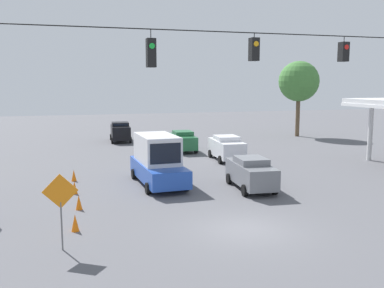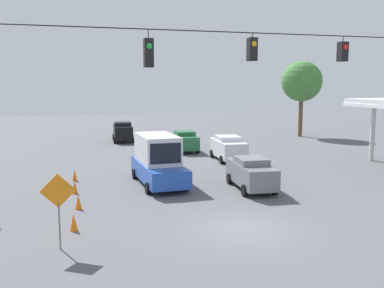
# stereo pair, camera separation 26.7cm
# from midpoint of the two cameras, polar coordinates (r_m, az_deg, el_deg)

# --- Properties ---
(ground_plane) EXTENTS (140.00, 140.00, 0.00)m
(ground_plane) POSITION_cam_midpoint_polar(r_m,az_deg,el_deg) (18.29, 6.70, -11.24)
(ground_plane) COLOR #56565B
(overhead_signal_span) EXTENTS (22.85, 0.38, 8.41)m
(overhead_signal_span) POSITION_cam_midpoint_polar(r_m,az_deg,el_deg) (16.79, 7.35, 5.38)
(overhead_signal_span) COLOR #4C473D
(overhead_signal_span) RESTS_ON ground_plane
(sedan_green_oncoming_deep) EXTENTS (2.14, 4.53, 1.82)m
(sedan_green_oncoming_deep) POSITION_cam_midpoint_polar(r_m,az_deg,el_deg) (38.41, -1.42, 0.46)
(sedan_green_oncoming_deep) COLOR #236038
(sedan_green_oncoming_deep) RESTS_ON ground_plane
(sedan_white_oncoming_far) EXTENTS (2.33, 4.64, 1.94)m
(sedan_white_oncoming_far) POSITION_cam_midpoint_polar(r_m,az_deg,el_deg) (33.91, 4.39, -0.47)
(sedan_white_oncoming_far) COLOR silver
(sedan_white_oncoming_far) RESTS_ON ground_plane
(sedan_grey_crossing_near) EXTENTS (2.24, 4.63, 1.84)m
(sedan_grey_crossing_near) POSITION_cam_midpoint_polar(r_m,az_deg,el_deg) (24.81, 7.55, -3.79)
(sedan_grey_crossing_near) COLOR slate
(sedan_grey_crossing_near) RESTS_ON ground_plane
(box_truck_blue_withflow_mid) EXTENTS (2.62, 6.23, 2.98)m
(box_truck_blue_withflow_mid) POSITION_cam_midpoint_polar(r_m,az_deg,el_deg) (25.81, -4.90, -2.16)
(box_truck_blue_withflow_mid) COLOR #234CB2
(box_truck_blue_withflow_mid) RESTS_ON ground_plane
(sedan_black_withflow_deep) EXTENTS (2.28, 4.55, 2.02)m
(sedan_black_withflow_deep) POSITION_cam_midpoint_polar(r_m,az_deg,el_deg) (45.48, -9.70, 1.66)
(sedan_black_withflow_deep) COLOR black
(sedan_black_withflow_deep) RESTS_ON ground_plane
(traffic_cone_nearest) EXTENTS (0.32, 0.32, 0.72)m
(traffic_cone_nearest) POSITION_cam_midpoint_polar(r_m,az_deg,el_deg) (18.52, -15.72, -10.07)
(traffic_cone_nearest) COLOR orange
(traffic_cone_nearest) RESTS_ON ground_plane
(traffic_cone_second) EXTENTS (0.32, 0.32, 0.72)m
(traffic_cone_second) POSITION_cam_midpoint_polar(r_m,az_deg,el_deg) (21.49, -15.20, -7.52)
(traffic_cone_second) COLOR orange
(traffic_cone_second) RESTS_ON ground_plane
(traffic_cone_third) EXTENTS (0.32, 0.32, 0.72)m
(traffic_cone_third) POSITION_cam_midpoint_polar(r_m,az_deg,el_deg) (24.52, -15.70, -5.61)
(traffic_cone_third) COLOR orange
(traffic_cone_third) RESTS_ON ground_plane
(traffic_cone_fourth) EXTENTS (0.32, 0.32, 0.72)m
(traffic_cone_fourth) POSITION_cam_midpoint_polar(r_m,az_deg,el_deg) (27.68, -15.74, -4.06)
(traffic_cone_fourth) COLOR orange
(traffic_cone_fourth) RESTS_ON ground_plane
(work_zone_sign) EXTENTS (1.27, 0.06, 2.84)m
(work_zone_sign) POSITION_cam_midpoint_polar(r_m,az_deg,el_deg) (16.20, -17.59, -6.76)
(work_zone_sign) COLOR slate
(work_zone_sign) RESTS_ON ground_plane
(tree_horizon_left) EXTENTS (4.58, 4.58, 8.58)m
(tree_horizon_left) POSITION_cam_midpoint_polar(r_m,az_deg,el_deg) (50.52, 13.91, 8.07)
(tree_horizon_left) COLOR brown
(tree_horizon_left) RESTS_ON ground_plane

